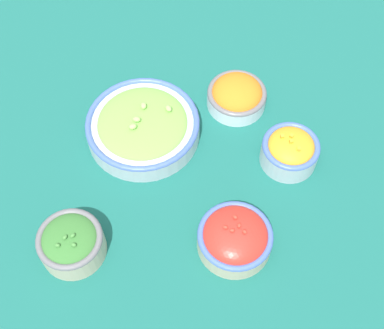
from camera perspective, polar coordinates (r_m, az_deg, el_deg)
ground_plane at (r=1.04m, az=0.00°, el=-0.86°), size 3.00×3.00×0.00m
bowl_lettuce at (r=1.07m, az=-5.26°, el=4.10°), size 0.23×0.23×0.06m
bowl_cherry_tomatoes at (r=0.95m, az=4.61°, el=-7.77°), size 0.13×0.13×0.07m
bowl_squash at (r=1.05m, az=10.42°, el=1.52°), size 0.11×0.11×0.07m
bowl_broccoli at (r=0.96m, az=-12.78°, el=-8.10°), size 0.12×0.12×0.07m
bowl_carrots at (r=1.12m, az=4.80°, el=7.38°), size 0.12×0.12×0.06m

